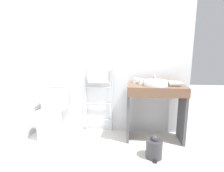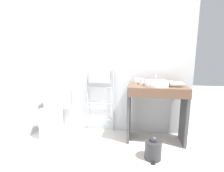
# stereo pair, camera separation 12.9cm
# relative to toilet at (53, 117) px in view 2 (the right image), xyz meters

# --- Properties ---
(wall_back) EXTENTS (2.71, 0.12, 2.60)m
(wall_back) POSITION_rel_toilet_xyz_m (0.88, 0.39, 0.98)
(wall_back) COLOR silver
(wall_back) RESTS_ON ground_plane
(wall_side) EXTENTS (0.12, 2.06, 2.60)m
(wall_side) POSITION_rel_toilet_xyz_m (-0.42, -0.36, 0.98)
(wall_side) COLOR silver
(wall_side) RESTS_ON ground_plane
(toilet) EXTENTS (0.42, 0.54, 0.76)m
(toilet) POSITION_rel_toilet_xyz_m (0.00, 0.00, 0.00)
(toilet) COLOR white
(toilet) RESTS_ON ground_plane
(towel_radiator) EXTENTS (0.48, 0.06, 1.11)m
(towel_radiator) POSITION_rel_toilet_xyz_m (0.74, 0.29, 0.48)
(towel_radiator) COLOR silver
(towel_radiator) RESTS_ON ground_plane
(vanity_counter) EXTENTS (0.86, 0.46, 0.88)m
(vanity_counter) POSITION_rel_toilet_xyz_m (1.66, 0.07, 0.27)
(vanity_counter) COLOR brown
(vanity_counter) RESTS_ON ground_plane
(sink_basin) EXTENTS (0.35, 0.35, 0.07)m
(sink_basin) POSITION_rel_toilet_xyz_m (1.65, 0.05, 0.60)
(sink_basin) COLOR white
(sink_basin) RESTS_ON vanity_counter
(faucet) EXTENTS (0.02, 0.10, 0.14)m
(faucet) POSITION_rel_toilet_xyz_m (1.65, 0.24, 0.65)
(faucet) COLOR silver
(faucet) RESTS_ON vanity_counter
(cup_near_wall) EXTENTS (0.08, 0.08, 0.08)m
(cup_near_wall) POSITION_rel_toilet_xyz_m (1.35, 0.22, 0.60)
(cup_near_wall) COLOR white
(cup_near_wall) RESTS_ON vanity_counter
(cup_near_edge) EXTENTS (0.08, 0.08, 0.08)m
(cup_near_edge) POSITION_rel_toilet_xyz_m (1.43, 0.15, 0.60)
(cup_near_edge) COLOR white
(cup_near_edge) RESTS_ON vanity_counter
(hair_dryer) EXTENTS (0.22, 0.17, 0.08)m
(hair_dryer) POSITION_rel_toilet_xyz_m (1.92, 0.03, 0.60)
(hair_dryer) COLOR white
(hair_dryer) RESTS_ON vanity_counter
(trash_bin) EXTENTS (0.22, 0.25, 0.31)m
(trash_bin) POSITION_rel_toilet_xyz_m (1.60, -0.43, -0.18)
(trash_bin) COLOR #333335
(trash_bin) RESTS_ON ground_plane
(bath_mat) EXTENTS (0.56, 0.36, 0.01)m
(bath_mat) POSITION_rel_toilet_xyz_m (-0.01, -0.62, -0.31)
(bath_mat) COLOR #B2BCCC
(bath_mat) RESTS_ON ground_plane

